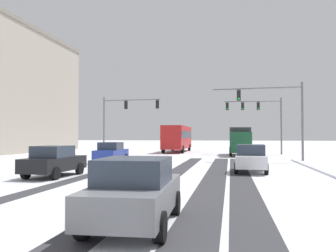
{
  "coord_description": "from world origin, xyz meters",
  "views": [
    {
      "loc": [
        4.17,
        -3.95,
        2.15
      ],
      "look_at": [
        0.0,
        19.56,
        2.8
      ],
      "focal_mm": 37.68,
      "sensor_mm": 36.0,
      "label": 1
    }
  ],
  "objects": [
    {
      "name": "wheel_track_left_lane",
      "position": [
        4.68,
        13.97,
        0.0
      ],
      "size": [
        1.1,
        30.73,
        0.01
      ],
      "primitive_type": "cube",
      "color": "#38383D",
      "rests_on": "ground"
    },
    {
      "name": "wheel_track_right_lane",
      "position": [
        3.37,
        13.97,
        0.0
      ],
      "size": [
        1.17,
        30.73,
        0.01
      ],
      "primitive_type": "cube",
      "color": "#38383D",
      "rests_on": "ground"
    },
    {
      "name": "wheel_track_center",
      "position": [
        1.02,
        13.97,
        0.0
      ],
      "size": [
        1.09,
        30.73,
        0.01
      ],
      "primitive_type": "cube",
      "color": "#38383D",
      "rests_on": "ground"
    },
    {
      "name": "wheel_track_oncoming",
      "position": [
        -3.35,
        13.97,
        0.0
      ],
      "size": [
        0.86,
        30.73,
        0.01
      ],
      "primitive_type": "cube",
      "color": "#38383D",
      "rests_on": "ground"
    },
    {
      "name": "traffic_signal_far_left",
      "position": [
        -7.59,
        33.8,
        4.67
      ],
      "size": [
        6.68,
        0.64,
        6.5
      ],
      "color": "slate",
      "rests_on": "ground"
    },
    {
      "name": "traffic_signal_far_right",
      "position": [
        7.33,
        37.73,
        4.81
      ],
      "size": [
        6.51,
        0.79,
        6.5
      ],
      "color": "slate",
      "rests_on": "ground"
    },
    {
      "name": "traffic_signal_near_right",
      "position": [
        7.85,
        26.08,
        4.5
      ],
      "size": [
        7.28,
        0.69,
        6.5
      ],
      "color": "slate",
      "rests_on": "ground"
    },
    {
      "name": "car_blue_lead",
      "position": [
        -5.22,
        22.97,
        0.82
      ],
      "size": [
        1.87,
        4.12,
        1.62
      ],
      "color": "#233899",
      "rests_on": "ground"
    },
    {
      "name": "car_white_second",
      "position": [
        5.34,
        17.35,
        0.82
      ],
      "size": [
        1.96,
        4.16,
        1.62
      ],
      "color": "silver",
      "rests_on": "ground"
    },
    {
      "name": "car_black_third",
      "position": [
        -4.94,
        13.2,
        0.82
      ],
      "size": [
        1.97,
        4.17,
        1.62
      ],
      "color": "black",
      "rests_on": "ground"
    },
    {
      "name": "car_grey_fourth",
      "position": [
        1.92,
        4.22,
        0.82
      ],
      "size": [
        1.94,
        4.15,
        1.62
      ],
      "color": "slate",
      "rests_on": "ground"
    },
    {
      "name": "bus_oncoming",
      "position": [
        -2.74,
        42.2,
        1.99
      ],
      "size": [
        2.69,
        11.0,
        3.38
      ],
      "color": "#B21E1E",
      "rests_on": "ground"
    },
    {
      "name": "box_truck_delivery",
      "position": [
        5.19,
        35.1,
        1.63
      ],
      "size": [
        2.32,
        7.41,
        3.02
      ],
      "color": "#194C2D",
      "rests_on": "ground"
    }
  ]
}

